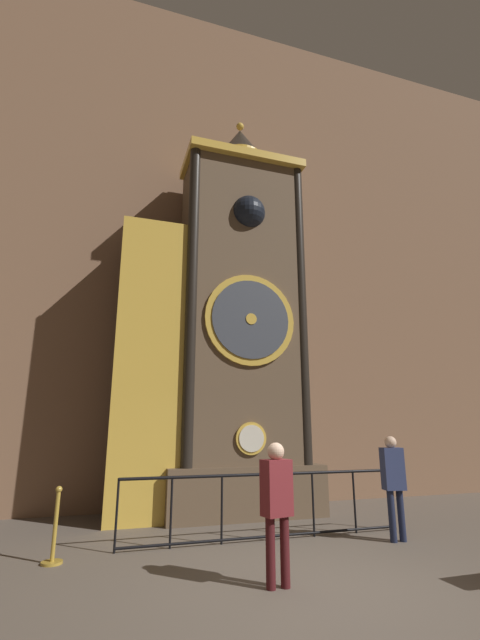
% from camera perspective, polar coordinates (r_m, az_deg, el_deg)
% --- Properties ---
extents(ground_plane, '(28.00, 28.00, 0.00)m').
position_cam_1_polar(ground_plane, '(5.65, 11.18, -32.25)').
color(ground_plane, brown).
extents(cathedral_back_wall, '(24.00, 0.32, 13.88)m').
position_cam_1_polar(cathedral_back_wall, '(11.87, -4.42, 11.58)').
color(cathedral_back_wall, '#846047').
rests_on(cathedral_back_wall, ground_plane).
extents(clock_tower, '(4.47, 1.83, 9.63)m').
position_cam_1_polar(clock_tower, '(9.83, -2.51, -0.82)').
color(clock_tower, brown).
rests_on(clock_tower, ground_plane).
extents(railing_fence, '(4.91, 0.05, 1.04)m').
position_cam_1_polar(railing_fence, '(7.73, 3.88, -23.04)').
color(railing_fence, black).
rests_on(railing_fence, ground_plane).
extents(visitor_near, '(0.38, 0.29, 1.60)m').
position_cam_1_polar(visitor_near, '(5.53, 4.91, -22.60)').
color(visitor_near, '#461518').
rests_on(visitor_near, ground_plane).
extents(visitor_far, '(0.38, 0.28, 1.64)m').
position_cam_1_polar(visitor_far, '(7.98, 19.76, -19.13)').
color(visitor_far, '#1B213A').
rests_on(visitor_far, ground_plane).
extents(stanchion_post, '(0.28, 0.28, 0.99)m').
position_cam_1_polar(stanchion_post, '(7.00, -23.54, -25.14)').
color(stanchion_post, '#B28E33').
rests_on(stanchion_post, ground_plane).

